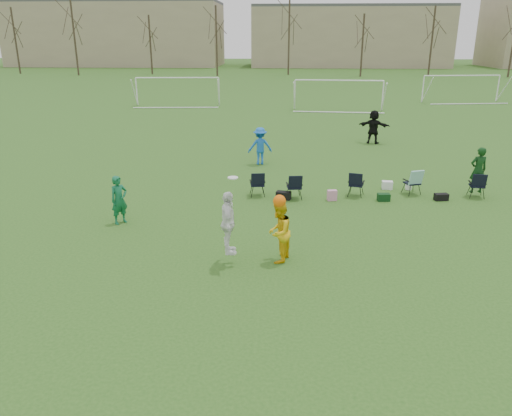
# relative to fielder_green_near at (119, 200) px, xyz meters

# --- Properties ---
(ground) EXTENTS (260.00, 260.00, 0.00)m
(ground) POSITION_rel_fielder_green_near_xyz_m (5.85, -4.42, -0.81)
(ground) COLOR #29561B
(ground) RESTS_ON ground
(fielder_green_near) EXTENTS (0.68, 0.70, 1.62)m
(fielder_green_near) POSITION_rel_fielder_green_near_xyz_m (0.00, 0.00, 0.00)
(fielder_green_near) COLOR #12653D
(fielder_green_near) RESTS_ON ground
(fielder_blue) EXTENTS (1.26, 0.88, 1.79)m
(fielder_blue) POSITION_rel_fielder_green_near_xyz_m (4.23, 8.32, 0.08)
(fielder_blue) COLOR blue
(fielder_blue) RESTS_ON ground
(fielder_black) EXTENTS (1.87, 1.15, 1.92)m
(fielder_black) POSITION_rel_fielder_green_near_xyz_m (10.50, 13.63, 0.15)
(fielder_black) COLOR black
(fielder_black) RESTS_ON ground
(center_contest) EXTENTS (2.06, 1.35, 2.51)m
(center_contest) POSITION_rel_fielder_green_near_xyz_m (4.70, -2.81, 0.22)
(center_contest) COLOR white
(center_contest) RESTS_ON ground
(sideline_setup) EXTENTS (9.15, 1.98, 1.93)m
(sideline_setup) POSITION_rel_fielder_green_near_xyz_m (9.27, 3.47, -0.24)
(sideline_setup) COLOR #0E3612
(sideline_setup) RESTS_ON ground
(goal_left) EXTENTS (7.39, 0.76, 2.46)m
(goal_left) POSITION_rel_fielder_green_near_xyz_m (-4.15, 29.58, 1.12)
(goal_left) COLOR white
(goal_left) RESTS_ON ground
(goal_mid) EXTENTS (7.40, 0.63, 2.46)m
(goal_mid) POSITION_rel_fielder_green_near_xyz_m (9.85, 27.58, 1.12)
(goal_mid) COLOR white
(goal_mid) RESTS_ON ground
(goal_right) EXTENTS (7.35, 1.14, 2.46)m
(goal_right) POSITION_rel_fielder_green_near_xyz_m (21.85, 33.58, 1.12)
(goal_right) COLOR white
(goal_right) RESTS_ON ground
(tree_line) EXTENTS (110.28, 3.28, 11.40)m
(tree_line) POSITION_rel_fielder_green_near_xyz_m (6.09, 65.43, 4.28)
(tree_line) COLOR #382B21
(tree_line) RESTS_ON ground
(building_row) EXTENTS (126.00, 16.00, 13.00)m
(building_row) POSITION_rel_fielder_green_near_xyz_m (12.58, 91.58, 5.18)
(building_row) COLOR tan
(building_row) RESTS_ON ground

